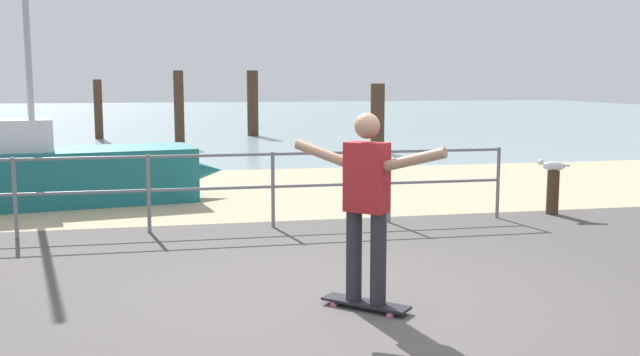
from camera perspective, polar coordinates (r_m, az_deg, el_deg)
ground_plane at (r=5.66m, az=6.76°, el=-13.12°), size 24.00×10.00×0.04m
beach_strip at (r=13.27m, az=-4.32°, el=-1.01°), size 24.00×6.00×0.04m
sea_surface at (r=41.09m, az=-9.51°, el=4.81°), size 72.00×50.00×0.04m
railing_fence at (r=9.76m, az=-18.18°, el=-0.38°), size 11.53×0.05×1.05m
sailboat at (r=12.40m, az=-19.41°, el=0.40°), size 5.06×2.12×5.49m
skateboard at (r=6.45m, az=3.61°, el=-9.83°), size 0.71×0.70×0.08m
skateboarder at (r=6.23m, az=3.68°, el=-1.46°), size 1.10×1.07×1.65m
bollard_short at (r=11.34m, az=17.83°, el=-1.14°), size 0.18×0.18×0.67m
seagull at (r=11.28m, az=17.83°, el=0.92°), size 0.48×0.23×0.18m
groyne_post_1 at (r=25.84m, az=-17.04°, el=5.17°), size 0.28×0.28×2.03m
groyne_post_2 at (r=22.76m, az=-11.02°, el=5.41°), size 0.31×0.31×2.29m
groyne_post_3 at (r=26.19m, az=-5.31°, el=5.85°), size 0.40×0.40×2.34m
groyne_post_4 at (r=20.05m, az=4.54°, el=4.68°), size 0.39×0.39×1.91m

